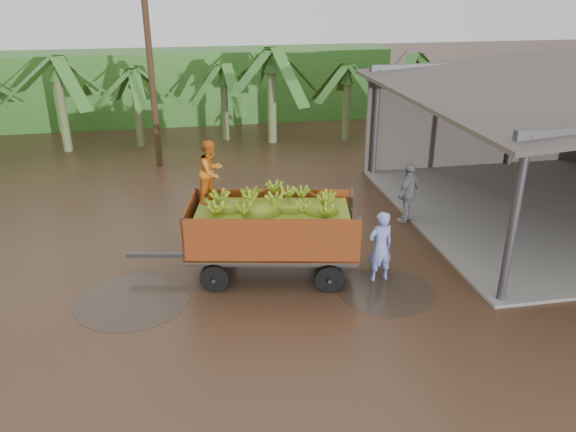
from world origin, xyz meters
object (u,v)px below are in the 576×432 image
object	(u,v)px
man_blue	(380,246)
utility_pole	(150,55)
banana_trailer	(271,228)
man_grey	(408,193)

from	to	relation	value
man_blue	utility_pole	bearing A→B (deg)	-71.74
utility_pole	banana_trailer	bearing A→B (deg)	-72.42
man_grey	utility_pole	world-z (taller)	utility_pole
banana_trailer	utility_pole	bearing A→B (deg)	118.53
banana_trailer	man_blue	world-z (taller)	banana_trailer
banana_trailer	man_grey	size ratio (longest dim) A/B	3.09
banana_trailer	utility_pole	world-z (taller)	utility_pole
man_blue	man_grey	bearing A→B (deg)	-131.65
man_blue	utility_pole	size ratio (longest dim) A/B	0.22
banana_trailer	man_blue	size ratio (longest dim) A/B	3.20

